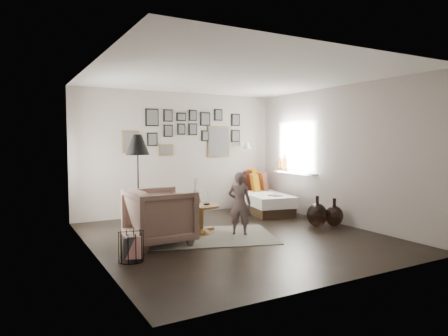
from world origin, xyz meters
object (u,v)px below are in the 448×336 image
floor_lamp (138,149)px  demijohn_small (334,216)px  demijohn_large (317,215)px  child (240,204)px  vase (196,197)px  armchair (160,216)px  magazine_basket (131,246)px  daybed (260,198)px  pedestal_table (201,220)px

floor_lamp → demijohn_small: floor_lamp is taller
demijohn_large → child: (-1.58, 0.13, 0.31)m
vase → demijohn_small: bearing=-15.0°
armchair → floor_lamp: (-0.12, 0.70, 1.02)m
magazine_basket → demijohn_large: size_ratio=0.69×
daybed → vase: bearing=-137.9°
pedestal_table → magazine_basket: size_ratio=1.60×
pedestal_table → vase: bearing=166.0°
armchair → child: size_ratio=0.88×
daybed → child: bearing=-121.3°
daybed → floor_lamp: bearing=-152.0°
demijohn_small → child: bearing=172.3°
vase → demijohn_large: vase is taller
floor_lamp → demijohn_large: 3.43m
daybed → child: child is taller
armchair → magazine_basket: bearing=133.6°
demijohn_small → daybed: bearing=99.1°
pedestal_table → armchair: armchair is taller
vase → demijohn_large: 2.29m
armchair → demijohn_large: armchair is taller
daybed → demijohn_small: (0.32, -1.97, -0.09)m
armchair → magazine_basket: 0.93m
vase → floor_lamp: size_ratio=0.27×
vase → child: 0.74m
demijohn_large → vase: bearing=165.9°
armchair → vase: bearing=-69.0°
vase → pedestal_table: bearing=-14.0°
pedestal_table → daybed: (2.10, 1.32, 0.05)m
armchair → demijohn_small: bearing=-98.0°
floor_lamp → vase: bearing=-23.5°
vase → magazine_basket: size_ratio=1.14×
vase → daybed: (2.18, 1.30, -0.35)m
vase → magazine_basket: vase is taller
floor_lamp → demijohn_large: bearing=-16.9°
vase → demijohn_large: bearing=-14.1°
floor_lamp → child: size_ratio=1.59×
pedestal_table → demijohn_small: bearing=-15.0°
floor_lamp → magazine_basket: (-0.51, -1.34, -1.25)m
vase → magazine_basket: (-1.38, -0.96, -0.44)m
pedestal_table → demijohn_small: size_ratio=1.22×
pedestal_table → magazine_basket: 1.74m
vase → child: (0.61, -0.41, -0.10)m
pedestal_table → vase: 0.41m
pedestal_table → magazine_basket: pedestal_table is taller
armchair → demijohn_small: size_ratio=1.81×
pedestal_table → armchair: (-0.84, -0.30, 0.20)m
daybed → pedestal_table: bearing=-136.6°
pedestal_table → demijohn_small: (2.41, -0.65, -0.03)m
vase → child: size_ratio=0.42×
child → demijohn_small: bearing=-145.9°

